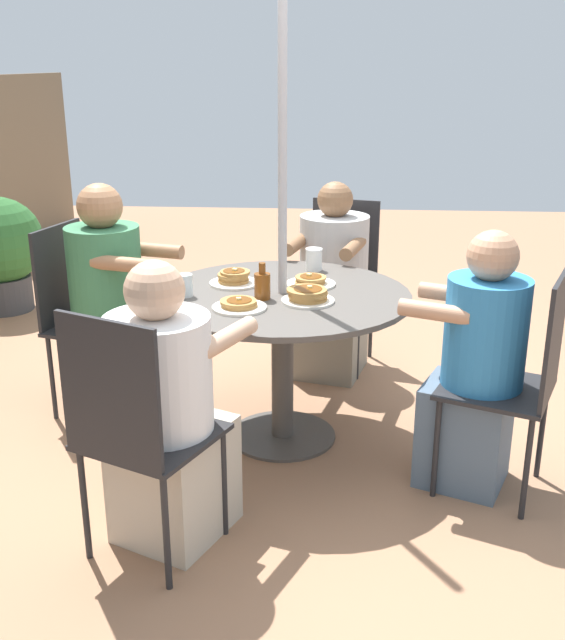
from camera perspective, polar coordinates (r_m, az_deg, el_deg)
ground_plane at (r=3.68m, az=0.00°, el=-8.86°), size 12.00×12.00×0.00m
patio_table at (r=3.44m, az=0.00°, el=-0.05°), size 1.17×1.17×0.73m
umbrella_pole at (r=3.29m, az=0.00°, el=9.91°), size 0.04×0.04×2.40m
patio_chair_north at (r=3.15m, az=17.70°, el=-3.86°), size 0.56×0.56×0.96m
diner_north at (r=3.19m, az=14.48°, el=-3.94°), size 0.48×0.54×1.11m
patio_chair_east at (r=4.44m, az=4.40°, el=3.60°), size 0.52×0.52×0.96m
diner_east at (r=4.29m, az=3.78°, el=2.34°), size 0.60×0.49×1.10m
patio_chair_south at (r=3.92m, az=-15.06°, el=0.86°), size 0.52×0.52×0.96m
diner_south at (r=3.82m, az=-12.80°, el=0.55°), size 0.46×0.56×1.18m
patio_chair_west at (r=2.64m, az=-11.23°, el=-7.86°), size 0.56×0.56×0.96m
diner_west at (r=2.79m, az=-8.77°, el=-7.39°), size 0.62×0.55×1.09m
pancake_plate_a at (r=3.52m, az=2.16°, el=2.94°), size 0.23×0.23×0.05m
pancake_plate_b at (r=3.53m, az=-3.72°, el=3.17°), size 0.23×0.23×0.08m
pancake_plate_c at (r=3.18m, az=-3.32°, el=1.15°), size 0.23×0.23×0.05m
pancake_plate_d at (r=3.26m, az=1.94°, el=1.85°), size 0.23×0.23×0.07m
syrup_bottle at (r=3.30m, az=-1.55°, el=2.69°), size 0.10×0.07×0.16m
coffee_cup at (r=3.77m, az=2.40°, el=4.64°), size 0.09×0.09×0.11m
drinking_glass_a at (r=3.36m, az=-7.44°, el=2.63°), size 0.07×0.07×0.10m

